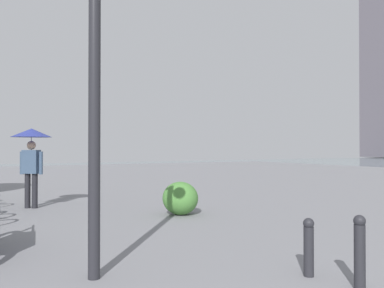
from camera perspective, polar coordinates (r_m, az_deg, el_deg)
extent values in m
cylinder|color=#232328|center=(4.71, -14.11, 3.46)|extent=(0.14, 0.14, 3.72)
cylinder|color=black|center=(10.74, -22.04, -6.32)|extent=(0.14, 0.14, 0.90)
cylinder|color=black|center=(10.84, -22.95, -6.26)|extent=(0.14, 0.14, 0.90)
cube|color=#384C66|center=(10.74, -22.48, -2.42)|extent=(0.44, 0.46, 0.60)
sphere|color=tan|center=(10.73, -22.47, -0.18)|extent=(0.22, 0.22, 0.22)
cylinder|color=#384C66|center=(10.61, -21.28, -2.61)|extent=(0.10, 0.10, 0.58)
cylinder|color=#384C66|center=(10.88, -23.65, -2.55)|extent=(0.10, 0.10, 0.58)
cone|color=navy|center=(10.74, -22.46, 1.53)|extent=(1.00, 1.00, 0.22)
cylinder|color=gray|center=(10.73, -22.47, -0.71)|extent=(0.02, 0.02, 0.80)
cylinder|color=#232328|center=(4.74, 23.35, -14.95)|extent=(0.12, 0.12, 0.70)
sphere|color=#232328|center=(4.66, 23.33, -10.31)|extent=(0.13, 0.13, 0.13)
cylinder|color=#232328|center=(5.00, 16.72, -14.84)|extent=(0.12, 0.12, 0.59)
sphere|color=#232328|center=(4.93, 16.71, -11.08)|extent=(0.13, 0.13, 0.13)
ellipsoid|color=#477F38|center=(9.00, -1.73, -7.95)|extent=(0.89, 0.80, 0.75)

